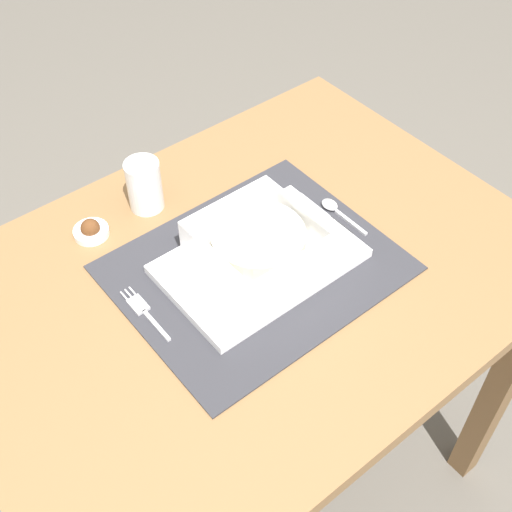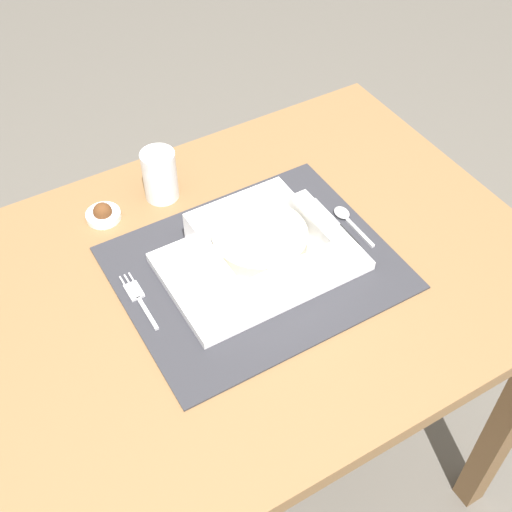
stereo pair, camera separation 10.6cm
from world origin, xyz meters
TOP-DOWN VIEW (x-y plane):
  - ground_plane at (0.00, 0.00)m, footprint 6.00×6.00m
  - dining_table at (0.00, 0.00)m, footprint 0.95×0.70m
  - placemat at (0.01, -0.00)m, footprint 0.43×0.35m
  - serving_plate at (0.02, 0.00)m, footprint 0.31×0.20m
  - porridge_bowl at (0.03, 0.01)m, footprint 0.18×0.18m
  - fork at (-0.18, 0.04)m, footprint 0.02×0.13m
  - spoon at (0.20, 0.02)m, footprint 0.02×0.11m
  - butter_knife at (0.18, 0.01)m, footprint 0.01×0.13m
  - bread_knife at (0.16, 0.01)m, footprint 0.01×0.14m
  - drinking_glass at (-0.04, 0.23)m, footprint 0.06×0.06m
  - condiment_saucer at (-0.15, 0.23)m, footprint 0.06×0.06m

SIDE VIEW (x-z plane):
  - ground_plane at x=0.00m, z-range 0.00..0.00m
  - dining_table at x=0.00m, z-range 0.26..1.01m
  - placemat at x=0.01m, z-range 0.75..0.75m
  - fork at x=-0.18m, z-range 0.75..0.76m
  - bread_knife at x=0.16m, z-range 0.75..0.76m
  - butter_knife at x=0.18m, z-range 0.75..0.76m
  - spoon at x=0.20m, z-range 0.75..0.77m
  - condiment_saucer at x=-0.15m, z-range 0.75..0.78m
  - serving_plate at x=0.02m, z-range 0.75..0.77m
  - porridge_bowl at x=0.03m, z-range 0.77..0.82m
  - drinking_glass at x=-0.04m, z-range 0.75..0.84m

